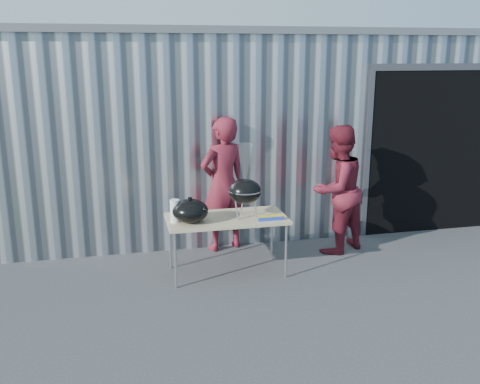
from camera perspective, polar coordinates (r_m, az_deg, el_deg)
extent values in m
plane|color=#39393B|center=(6.41, 2.54, -10.82)|extent=(80.00, 80.00, 0.00)
cube|color=silver|center=(10.61, 0.03, 7.86)|extent=(8.00, 6.00, 3.00)
cube|color=slate|center=(10.54, 0.03, 16.25)|extent=(8.20, 6.20, 0.10)
cube|color=black|center=(9.35, 18.69, 4.61)|extent=(2.40, 1.20, 2.50)
cube|color=#4C4C51|center=(8.75, 21.36, 12.34)|extent=(2.52, 0.08, 0.10)
cube|color=tan|center=(6.73, -1.44, -2.86)|extent=(1.50, 0.75, 0.04)
cylinder|color=silver|center=(6.47, -6.90, -7.25)|extent=(0.03, 0.03, 0.71)
cylinder|color=silver|center=(6.73, 4.92, -6.29)|extent=(0.03, 0.03, 0.71)
cylinder|color=silver|center=(7.05, -7.46, -5.37)|extent=(0.03, 0.03, 0.71)
cylinder|color=silver|center=(7.30, 3.41, -4.58)|extent=(0.03, 0.03, 0.71)
ellipsoid|color=black|center=(6.65, 0.52, 0.08)|extent=(0.41, 0.41, 0.31)
cylinder|color=silver|center=(6.64, 0.52, 0.17)|extent=(0.42, 0.42, 0.02)
cylinder|color=silver|center=(6.64, 0.52, 0.28)|extent=(0.40, 0.40, 0.01)
cylinder|color=silver|center=(6.83, 0.24, -1.36)|extent=(0.02, 0.02, 0.24)
cylinder|color=silver|center=(6.61, -0.36, -1.91)|extent=(0.02, 0.02, 0.24)
cylinder|color=silver|center=(6.67, 1.67, -1.78)|extent=(0.02, 0.02, 0.24)
cylinder|color=#BF6E44|center=(6.61, -0.57, 0.33)|extent=(0.02, 0.14, 0.02)
cylinder|color=#BF6E44|center=(6.62, -0.33, 0.34)|extent=(0.02, 0.14, 0.02)
cylinder|color=#BF6E44|center=(6.62, -0.08, 0.36)|extent=(0.02, 0.14, 0.02)
cylinder|color=#BF6E44|center=(6.63, 0.16, 0.37)|extent=(0.02, 0.14, 0.02)
cylinder|color=#BF6E44|center=(6.63, 0.40, 0.39)|extent=(0.02, 0.14, 0.02)
cylinder|color=#BF6E44|center=(6.64, 0.64, 0.40)|extent=(0.02, 0.14, 0.02)
cylinder|color=#BF6E44|center=(6.65, 0.88, 0.41)|extent=(0.02, 0.14, 0.02)
cylinder|color=#BF6E44|center=(6.65, 1.13, 0.43)|extent=(0.02, 0.14, 0.02)
cylinder|color=#BF6E44|center=(6.66, 1.37, 0.44)|extent=(0.02, 0.14, 0.02)
cylinder|color=#BF6E44|center=(6.67, 1.61, 0.45)|extent=(0.02, 0.14, 0.02)
cone|color=silver|center=(6.57, 0.53, 2.81)|extent=(0.20, 0.20, 0.55)
ellipsoid|color=black|center=(6.51, -5.32, -2.02)|extent=(0.44, 0.44, 0.29)
cylinder|color=black|center=(6.47, -5.36, -0.68)|extent=(0.05, 0.05, 0.03)
cylinder|color=white|center=(6.54, -6.95, -2.02)|extent=(0.12, 0.12, 0.28)
cube|color=white|center=(6.84, -6.34, -2.05)|extent=(0.20, 0.15, 0.10)
cube|color=#1C3CBA|center=(6.60, 3.30, -2.82)|extent=(0.32, 0.06, 0.05)
cube|color=yellow|center=(6.59, 3.31, -2.57)|extent=(0.32, 0.06, 0.01)
imported|color=maroon|center=(7.54, -1.79, 0.82)|extent=(0.80, 0.65, 1.91)
imported|color=maroon|center=(7.59, 10.30, 0.27)|extent=(1.09, 1.01, 1.80)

